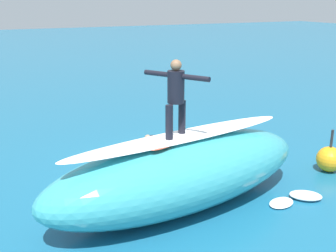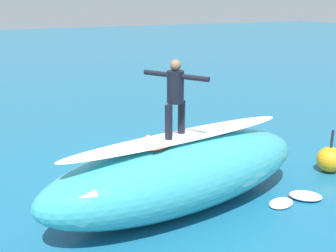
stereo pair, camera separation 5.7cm
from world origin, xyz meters
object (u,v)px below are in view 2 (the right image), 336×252
Objects in this scene: surfer_riding at (175,93)px; surfer_paddling at (167,140)px; surfboard_riding at (175,138)px; buoy_marker at (330,159)px; surfboard_paddling at (163,145)px.

surfer_riding is 1.06× the size of surfer_paddling.
surfboard_riding is at bearing 91.58° from surfer_paddling.
surfer_riding reaches higher than buoy_marker.
surfer_riding reaches higher than surfer_paddling.
surfer_riding is 0.73× the size of surfboard_paddling.
surfer_riding is at bearing 0.87° from buoy_marker.
surfboard_riding is at bearing 32.99° from surfer_riding.
surfer_riding is 5.00m from surfboard_paddling.
surfer_paddling is (-0.11, 0.05, 0.17)m from surfboard_paddling.
surfboard_riding is 1.12× the size of surfer_riding.
surfboard_riding is 4.97m from buoy_marker.
buoy_marker is (-4.79, -0.07, -2.34)m from surfer_riding.
surfer_riding is 1.39× the size of buoy_marker.
surfboard_riding is 0.82× the size of surfboard_paddling.
surfboard_paddling is 1.90× the size of buoy_marker.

